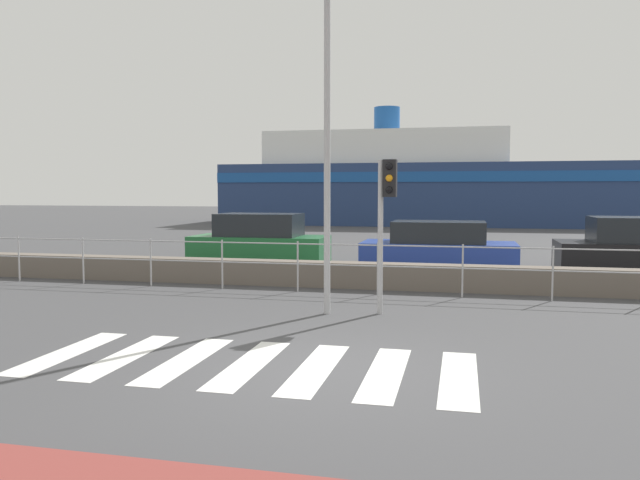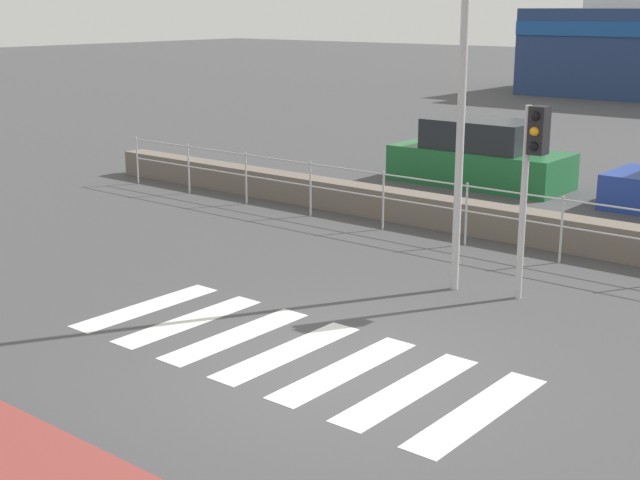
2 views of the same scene
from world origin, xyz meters
The scene contains 7 objects.
ground_plane centered at (0.00, 0.00, 0.00)m, with size 160.00×160.00×0.00m, color #424244.
crosswalk centered at (-0.91, 0.00, 0.00)m, with size 5.85×2.40×0.01m.
seawall centered at (0.00, 6.79, 0.30)m, with size 24.31×0.55×0.60m.
harbor_fence centered at (0.00, 5.92, 0.76)m, with size 21.92×0.04×1.15m.
traffic_light_far centered at (0.43, 3.76, 2.09)m, with size 0.34×0.32×2.85m.
streetlamp centered at (-0.63, 3.29, 3.78)m, with size 0.32×1.34×6.07m.
parked_car_green centered at (-4.46, 11.11, 0.67)m, with size 4.28×1.79×1.57m.
Camera 2 is at (5.99, -7.83, 4.20)m, focal length 50.00 mm.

